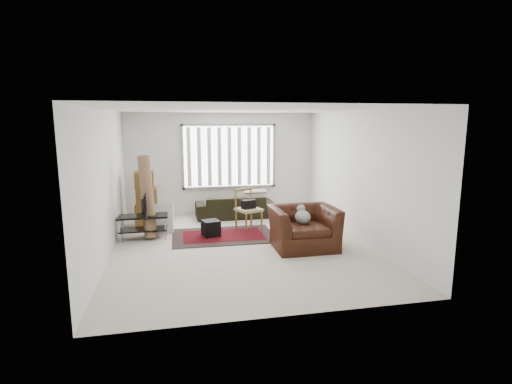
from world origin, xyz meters
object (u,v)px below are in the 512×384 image
(tv_stand, at_px, (143,222))
(armchair, at_px, (304,225))
(side_chair, at_px, (248,207))
(moving_boxes, at_px, (146,201))
(sofa, at_px, (234,203))

(tv_stand, height_order, armchair, armchair)
(armchair, bearing_deg, side_chair, 117.65)
(tv_stand, relative_size, side_chair, 1.09)
(tv_stand, xyz_separation_m, moving_boxes, (0.01, 1.13, 0.23))
(moving_boxes, distance_m, armchair, 3.96)
(tv_stand, relative_size, sofa, 0.52)
(moving_boxes, xyz_separation_m, side_chair, (2.32, -0.85, -0.09))
(tv_stand, distance_m, sofa, 2.67)
(tv_stand, relative_size, armchair, 0.81)
(sofa, bearing_deg, side_chair, 95.97)
(tv_stand, xyz_separation_m, sofa, (2.20, 1.51, 0.01))
(sofa, distance_m, armchair, 2.95)
(moving_boxes, xyz_separation_m, armchair, (3.14, -2.41, -0.13))
(tv_stand, distance_m, side_chair, 2.35)
(tv_stand, height_order, moving_boxes, moving_boxes)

